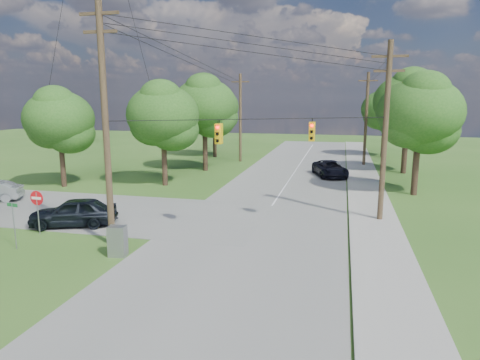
% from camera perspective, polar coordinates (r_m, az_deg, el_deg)
% --- Properties ---
extents(ground, '(140.00, 140.00, 0.00)m').
position_cam_1_polar(ground, '(20.62, -5.88, -9.89)').
color(ground, '#315C1E').
rests_on(ground, ground).
extents(main_road, '(10.00, 100.00, 0.03)m').
position_cam_1_polar(main_road, '(24.69, 2.40, -6.27)').
color(main_road, gray).
rests_on(main_road, ground).
extents(sidewalk_east, '(2.60, 100.00, 0.12)m').
position_cam_1_polar(sidewalk_east, '(24.37, 18.18, -6.94)').
color(sidewalk_east, '#9D9A93').
rests_on(sidewalk_east, ground).
extents(pole_sw, '(2.00, 0.32, 12.00)m').
position_cam_1_polar(pole_sw, '(21.65, -17.52, 7.57)').
color(pole_sw, '#4E3B28').
rests_on(pole_sw, ground).
extents(pole_ne, '(2.00, 0.32, 10.50)m').
position_cam_1_polar(pole_ne, '(26.34, 18.80, 6.33)').
color(pole_ne, '#4E3B28').
rests_on(pole_ne, ground).
extents(pole_north_e, '(2.00, 0.32, 10.00)m').
position_cam_1_polar(pole_north_e, '(48.27, 16.47, 7.87)').
color(pole_north_e, '#4E3B28').
rests_on(pole_north_e, ground).
extents(pole_north_w, '(2.00, 0.32, 10.00)m').
position_cam_1_polar(pole_north_w, '(49.56, 0.04, 8.37)').
color(pole_north_w, '#4E3B28').
rests_on(pole_north_w, ground).
extents(power_lines, '(13.93, 29.62, 4.93)m').
position_cam_1_polar(power_lines, '(30.18, 4.05, 14.39)').
color(power_lines, black).
rests_on(power_lines, ground).
extents(traffic_signals, '(4.91, 3.27, 1.05)m').
position_cam_1_polar(traffic_signals, '(23.00, 3.60, 6.39)').
color(traffic_signals, '#E7B80D').
rests_on(traffic_signals, ground).
extents(radio_mast, '(0.70, 0.70, 45.00)m').
position_cam_1_polar(radio_mast, '(76.35, -18.51, 21.83)').
color(radio_mast, gray).
rests_on(radio_mast, ground).
extents(tree_w_near, '(6.00, 6.00, 8.40)m').
position_cam_1_polar(tree_w_near, '(36.21, -10.25, 8.54)').
color(tree_w_near, '#483224').
rests_on(tree_w_near, ground).
extents(tree_w_mid, '(6.40, 6.40, 9.22)m').
position_cam_1_polar(tree_w_mid, '(43.32, -4.75, 9.90)').
color(tree_w_mid, '#483224').
rests_on(tree_w_mid, ground).
extents(tree_w_far, '(6.00, 6.00, 8.73)m').
position_cam_1_polar(tree_w_far, '(53.47, -3.43, 9.74)').
color(tree_w_far, '#483224').
rests_on(tree_w_far, ground).
extents(tree_e_near, '(6.20, 6.20, 8.81)m').
position_cam_1_polar(tree_e_near, '(34.62, 22.87, 8.32)').
color(tree_e_near, '#483224').
rests_on(tree_e_near, ground).
extents(tree_e_mid, '(6.60, 6.60, 9.64)m').
position_cam_1_polar(tree_e_mid, '(44.57, 21.53, 9.64)').
color(tree_e_mid, '#483224').
rests_on(tree_e_mid, ground).
extents(tree_e_far, '(5.80, 5.80, 8.32)m').
position_cam_1_polar(tree_e_far, '(56.40, 18.79, 8.91)').
color(tree_e_far, '#483224').
rests_on(tree_e_far, ground).
extents(tree_cross_n, '(5.60, 5.60, 7.91)m').
position_cam_1_polar(tree_cross_n, '(38.06, -22.98, 7.47)').
color(tree_cross_n, '#483224').
rests_on(tree_cross_n, ground).
extents(car_cross_dark, '(5.18, 3.42, 1.64)m').
position_cam_1_polar(car_cross_dark, '(26.40, -21.32, -4.00)').
color(car_cross_dark, black).
rests_on(car_cross_dark, cross_road).
extents(car_main_north, '(3.90, 5.78, 1.47)m').
position_cam_1_polar(car_main_north, '(41.06, 11.91, 1.49)').
color(car_main_north, black).
rests_on(car_main_north, main_road).
extents(control_cabinet, '(0.88, 0.70, 1.45)m').
position_cam_1_polar(control_cabinet, '(20.91, -16.01, -7.85)').
color(control_cabinet, gray).
rests_on(control_cabinet, ground).
extents(do_not_enter_sign, '(0.81, 0.09, 2.42)m').
position_cam_1_polar(do_not_enter_sign, '(25.45, -25.44, -2.75)').
color(do_not_enter_sign, gray).
rests_on(do_not_enter_sign, ground).
extents(street_name_sign, '(0.69, 0.16, 2.32)m').
position_cam_1_polar(street_name_sign, '(23.51, -27.95, -4.66)').
color(street_name_sign, gray).
rests_on(street_name_sign, ground).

